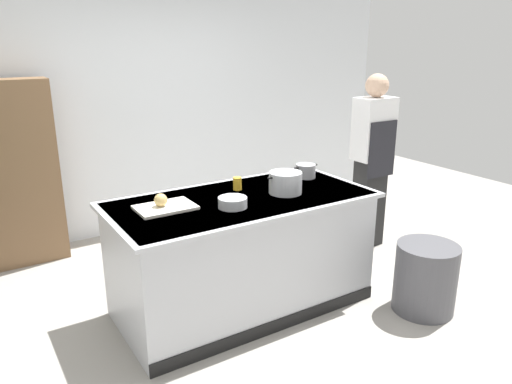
{
  "coord_description": "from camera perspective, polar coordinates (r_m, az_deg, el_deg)",
  "views": [
    {
      "loc": [
        -1.76,
        -2.97,
        2.04
      ],
      "look_at": [
        0.25,
        0.2,
        0.85
      ],
      "focal_mm": 34.31,
      "sensor_mm": 36.0,
      "label": 1
    }
  ],
  "objects": [
    {
      "name": "juice_cup",
      "position": [
        3.82,
        -2.19,
        0.99
      ],
      "size": [
        0.07,
        0.07,
        0.1
      ],
      "primitive_type": "cylinder",
      "color": "yellow",
      "rests_on": "counter_island"
    },
    {
      "name": "onion",
      "position": [
        3.44,
        -11.05,
        -0.93
      ],
      "size": [
        0.09,
        0.09,
        0.09
      ],
      "primitive_type": "sphere",
      "color": "tan",
      "rests_on": "cutting_board"
    },
    {
      "name": "stock_pot",
      "position": [
        3.73,
        3.45,
        1.11
      ],
      "size": [
        0.32,
        0.25,
        0.17
      ],
      "color": "#B7BABF",
      "rests_on": "counter_island"
    },
    {
      "name": "person_chef",
      "position": [
        4.93,
        13.38,
        3.9
      ],
      "size": [
        0.38,
        0.25,
        1.72
      ],
      "rotation": [
        0.0,
        0.0,
        1.28
      ],
      "color": "black",
      "rests_on": "ground_plane"
    },
    {
      "name": "ground_plane",
      "position": [
        4.01,
        -1.53,
        -13.0
      ],
      "size": [
        10.0,
        10.0,
        0.0
      ],
      "primitive_type": "plane",
      "color": "#9E9991"
    },
    {
      "name": "counter_island",
      "position": [
        3.79,
        -1.58,
        -6.94
      ],
      "size": [
        1.98,
        0.98,
        0.9
      ],
      "color": "#B7BABF",
      "rests_on": "ground_plane"
    },
    {
      "name": "back_wall",
      "position": [
        5.4,
        -13.41,
        11.37
      ],
      "size": [
        6.4,
        0.12,
        3.0
      ],
      "primitive_type": "cube",
      "color": "silver",
      "rests_on": "ground_plane"
    },
    {
      "name": "cutting_board",
      "position": [
        3.46,
        -10.53,
        -1.78
      ],
      "size": [
        0.4,
        0.28,
        0.02
      ],
      "primitive_type": "cube",
      "color": "silver",
      "rests_on": "counter_island"
    },
    {
      "name": "mixing_bowl",
      "position": [
        3.42,
        -2.75,
        -1.22
      ],
      "size": [
        0.21,
        0.21,
        0.07
      ],
      "primitive_type": "cylinder",
      "color": "#B7BABF",
      "rests_on": "counter_island"
    },
    {
      "name": "sauce_pan",
      "position": [
        4.17,
        5.81,
        2.46
      ],
      "size": [
        0.23,
        0.17,
        0.12
      ],
      "color": "#99999E",
      "rests_on": "counter_island"
    },
    {
      "name": "trash_bin",
      "position": [
        4.04,
        19.13,
        -9.44
      ],
      "size": [
        0.47,
        0.47,
        0.54
      ],
      "primitive_type": "cylinder",
      "color": "#4C4C51",
      "rests_on": "ground_plane"
    }
  ]
}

